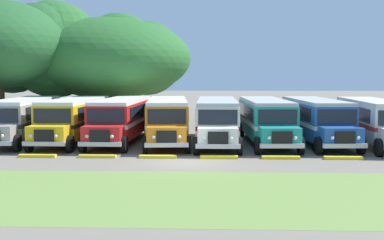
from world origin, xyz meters
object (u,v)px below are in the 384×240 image
(parked_bus_slot_1, at_px, (74,117))
(parked_bus_slot_4, at_px, (217,119))
(parked_bus_slot_3, at_px, (168,118))
(parked_bus_slot_5, at_px, (266,118))
(parked_bus_slot_6, at_px, (316,118))
(broad_shade_tree, at_px, (105,56))
(parked_bus_slot_7, at_px, (374,120))
(parked_bus_slot_0, at_px, (24,117))
(parked_bus_slot_2, at_px, (121,118))

(parked_bus_slot_1, bearing_deg, parked_bus_slot_4, 87.69)
(parked_bus_slot_3, xyz_separation_m, parked_bus_slot_5, (6.42, -0.09, 0.00))
(parked_bus_slot_4, relative_size, parked_bus_slot_6, 0.99)
(broad_shade_tree, bearing_deg, parked_bus_slot_4, -49.76)
(parked_bus_slot_7, distance_m, broad_shade_tree, 23.39)
(parked_bus_slot_1, distance_m, parked_bus_slot_7, 19.51)
(parked_bus_slot_0, xyz_separation_m, parked_bus_slot_7, (22.93, -0.76, 0.00))
(parked_bus_slot_5, relative_size, parked_bus_slot_7, 1.00)
(parked_bus_slot_7, bearing_deg, parked_bus_slot_6, -99.24)
(parked_bus_slot_2, height_order, broad_shade_tree, broad_shade_tree)
(parked_bus_slot_6, relative_size, parked_bus_slot_7, 1.01)
(parked_bus_slot_2, height_order, parked_bus_slot_4, same)
(parked_bus_slot_4, relative_size, broad_shade_tree, 0.70)
(parked_bus_slot_3, xyz_separation_m, parked_bus_slot_7, (13.23, -0.57, 0.00))
(parked_bus_slot_4, bearing_deg, parked_bus_slot_2, -94.80)
(parked_bus_slot_1, height_order, parked_bus_slot_3, same)
(parked_bus_slot_1, xyz_separation_m, broad_shade_tree, (-0.23, 10.96, 4.48))
(parked_bus_slot_3, bearing_deg, parked_bus_slot_6, 85.93)
(broad_shade_tree, bearing_deg, parked_bus_slot_3, -59.77)
(parked_bus_slot_0, distance_m, parked_bus_slot_2, 6.59)
(parked_bus_slot_2, bearing_deg, broad_shade_tree, -161.29)
(parked_bus_slot_6, bearing_deg, parked_bus_slot_3, -93.30)
(parked_bus_slot_6, distance_m, broad_shade_tree, 20.15)
(parked_bus_slot_4, xyz_separation_m, broad_shade_tree, (-9.75, 11.52, 4.48))
(parked_bus_slot_0, distance_m, parked_bus_slot_3, 9.70)
(parked_bus_slot_3, distance_m, parked_bus_slot_4, 3.26)
(parked_bus_slot_4, bearing_deg, parked_bus_slot_1, -93.33)
(parked_bus_slot_7, bearing_deg, parked_bus_slot_0, -90.98)
(parked_bus_slot_1, height_order, parked_bus_slot_4, same)
(parked_bus_slot_0, xyz_separation_m, parked_bus_slot_5, (16.12, -0.28, 0.00))
(parked_bus_slot_0, height_order, parked_bus_slot_7, same)
(parked_bus_slot_4, height_order, parked_bus_slot_7, same)
(parked_bus_slot_4, distance_m, parked_bus_slot_6, 6.47)
(parked_bus_slot_2, distance_m, parked_bus_slot_7, 16.36)
(parked_bus_slot_1, bearing_deg, parked_bus_slot_7, 88.80)
(parked_bus_slot_2, distance_m, parked_bus_slot_3, 3.12)
(parked_bus_slot_5, bearing_deg, parked_bus_slot_2, -94.29)
(parked_bus_slot_3, distance_m, broad_shade_tree, 13.67)
(parked_bus_slot_4, distance_m, parked_bus_slot_5, 3.19)
(parked_bus_slot_7, bearing_deg, parked_bus_slot_5, -93.10)
(parked_bus_slot_2, height_order, parked_bus_slot_5, same)
(parked_bus_slot_1, height_order, broad_shade_tree, broad_shade_tree)
(parked_bus_slot_3, height_order, parked_bus_slot_7, same)
(parked_bus_slot_0, distance_m, parked_bus_slot_1, 3.43)
(parked_bus_slot_3, bearing_deg, parked_bus_slot_7, 83.11)
(parked_bus_slot_2, height_order, parked_bus_slot_6, same)
(parked_bus_slot_2, relative_size, parked_bus_slot_7, 1.00)
(parked_bus_slot_4, relative_size, parked_bus_slot_7, 1.00)
(parked_bus_slot_1, distance_m, broad_shade_tree, 11.84)
(parked_bus_slot_2, xyz_separation_m, parked_bus_slot_4, (6.36, -0.54, 0.00))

